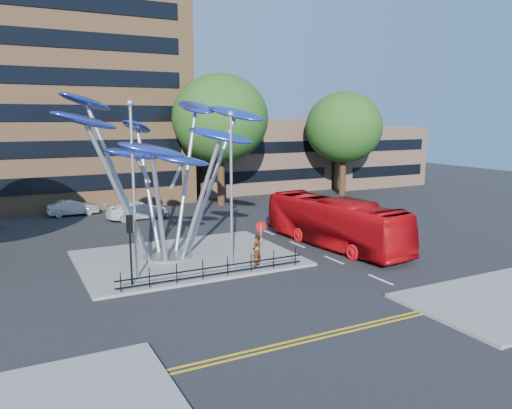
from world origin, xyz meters
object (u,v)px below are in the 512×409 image
parked_car_mid (73,208)px  red_bus (335,223)px  tree_far (344,128)px  parked_car_right (138,210)px  tree_right (220,119)px  pedestrian (257,251)px  no_entry_sign_island (261,236)px  traffic_light_island (130,235)px  street_lamp_left (133,175)px  leaf_sculpture (162,140)px  street_lamp_right (231,176)px

parked_car_mid → red_bus: bearing=-146.9°
tree_far → parked_car_right: bearing=-172.6°
tree_right → red_bus: tree_right is taller
pedestrian → parked_car_right: bearing=-125.6°
tree_right → tree_far: 14.03m
no_entry_sign_island → pedestrian: bearing=-176.4°
tree_far → tree_right: bearing=-180.0°
tree_far → traffic_light_island: tree_far is taller
tree_right → tree_far: (14.00, 0.00, -0.93)m
street_lamp_left → parked_car_right: street_lamp_left is taller
leaf_sculpture → tree_right: bearing=56.7°
traffic_light_island → pedestrian: bearing=0.0°
leaf_sculpture → parked_car_mid: bearing=100.5°
tree_right → no_entry_sign_island: (-6.00, -19.48, -6.22)m
leaf_sculpture → parked_car_mid: leaf_sculpture is taller
street_lamp_left → pedestrian: (6.24, -1.00, -4.34)m
no_entry_sign_island → street_lamp_left: bearing=171.4°
street_lamp_right → traffic_light_island: size_ratio=2.42×
leaf_sculpture → parked_car_right: leaf_sculpture is taller
leaf_sculpture → pedestrian: 8.14m
tree_right → street_lamp_right: bearing=-111.5°
no_entry_sign_island → pedestrian: size_ratio=1.42×
tree_far → no_entry_sign_island: bearing=-135.7°
traffic_light_island → red_bus: (13.33, 2.02, -1.06)m
tree_right → pedestrian: 21.65m
parked_car_right → traffic_light_island: bearing=158.5°
traffic_light_island → street_lamp_right: bearing=5.2°
tree_far → parked_car_mid: (-27.09, 1.00, -6.44)m
tree_far → leaf_sculpture: 28.53m
street_lamp_right → red_bus: bearing=11.0°
traffic_light_island → red_bus: 13.52m
traffic_light_island → parked_car_right: size_ratio=0.68×
tree_right → no_entry_sign_island: size_ratio=4.94×
leaf_sculpture → street_lamp_left: 4.28m
red_bus → parked_car_mid: red_bus is taller
tree_right → parked_car_right: (-8.59, -2.95, -7.31)m
street_lamp_right → red_bus: street_lamp_right is taller
tree_right → red_bus: bearing=-88.9°
tree_far → leaf_sculpture: size_ratio=0.85×
leaf_sculpture → no_entry_sign_island: bearing=-45.7°
traffic_light_island → no_entry_sign_island: bearing=0.1°
traffic_light_island → parked_car_right: (4.41, 16.55, -1.89)m
red_bus → tree_right: bearing=85.6°
street_lamp_right → leaf_sculpture: bearing=124.9°
pedestrian → parked_car_mid: bearing=-115.2°
tree_far → no_entry_sign_island: size_ratio=4.41×
pedestrian → tree_right: bearing=-151.5°
no_entry_sign_island → street_lamp_right: bearing=162.1°
leaf_sculpture → red_bus: 11.87m
street_lamp_right → parked_car_mid: 21.23m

